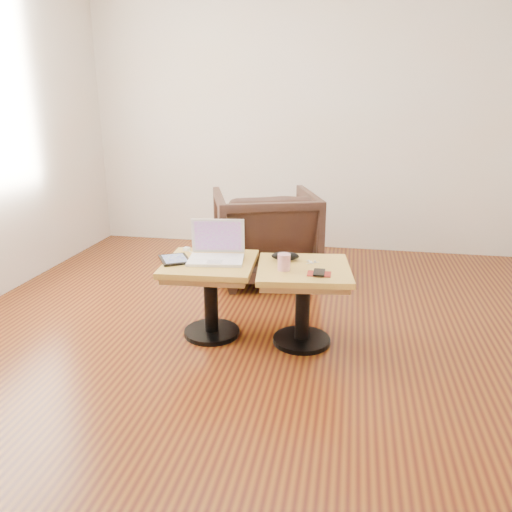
% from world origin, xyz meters
% --- Properties ---
extents(room_shell, '(4.52, 4.52, 2.71)m').
position_xyz_m(room_shell, '(0.00, 0.00, 1.35)').
color(room_shell, '#41180D').
rests_on(room_shell, ground).
extents(side_table_left, '(0.59, 0.59, 0.50)m').
position_xyz_m(side_table_left, '(-0.46, 0.08, 0.37)').
color(side_table_left, black).
rests_on(side_table_left, ground).
extents(side_table_right, '(0.61, 0.61, 0.50)m').
position_xyz_m(side_table_right, '(0.12, 0.08, 0.37)').
color(side_table_right, black).
rests_on(side_table_right, ground).
extents(laptop, '(0.37, 0.31, 0.24)m').
position_xyz_m(laptop, '(-0.43, 0.12, 0.55)').
color(laptop, white).
rests_on(laptop, side_table_left).
extents(tablet, '(0.25, 0.27, 0.02)m').
position_xyz_m(tablet, '(-0.68, 0.05, 0.51)').
color(tablet, black).
rests_on(tablet, side_table_left).
extents(charging_adapter, '(0.04, 0.04, 0.02)m').
position_xyz_m(charging_adapter, '(-0.67, 0.27, 0.51)').
color(charging_adapter, white).
rests_on(charging_adapter, side_table_left).
extents(glasses_case, '(0.18, 0.09, 0.05)m').
position_xyz_m(glasses_case, '(-0.00, 0.19, 0.52)').
color(glasses_case, black).
rests_on(glasses_case, side_table_right).
extents(striped_cup, '(0.08, 0.08, 0.10)m').
position_xyz_m(striped_cup, '(0.01, 0.00, 0.55)').
color(striped_cup, '#C33B5D').
rests_on(striped_cup, side_table_right).
extents(earbuds_tangle, '(0.08, 0.05, 0.02)m').
position_xyz_m(earbuds_tangle, '(0.16, 0.17, 0.50)').
color(earbuds_tangle, white).
rests_on(earbuds_tangle, side_table_right).
extents(phone_on_sleeve, '(0.14, 0.12, 0.02)m').
position_xyz_m(phone_on_sleeve, '(0.22, -0.04, 0.51)').
color(phone_on_sleeve, maroon).
rests_on(phone_on_sleeve, side_table_right).
extents(armchair, '(1.03, 1.04, 0.75)m').
position_xyz_m(armchair, '(-0.31, 1.21, 0.38)').
color(armchair, '#2F1E1A').
rests_on(armchair, ground).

